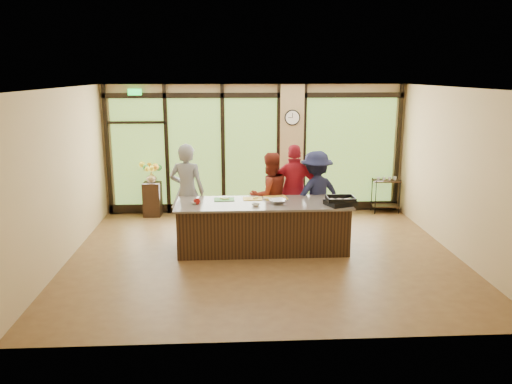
{
  "coord_description": "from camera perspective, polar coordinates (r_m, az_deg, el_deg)",
  "views": [
    {
      "loc": [
        -0.61,
        -8.58,
        3.25
      ],
      "look_at": [
        -0.12,
        0.4,
        1.1
      ],
      "focal_mm": 35.0,
      "sensor_mm": 36.0,
      "label": 1
    }
  ],
  "objects": [
    {
      "name": "mixing_bowl",
      "position": [
        9.12,
        2.54,
        -1.08
      ],
      "size": [
        0.38,
        0.38,
        0.08
      ],
      "primitive_type": "imported",
      "rotation": [
        0.0,
        0.0,
        0.24
      ],
      "color": "silver",
      "rests_on": "countertop"
    },
    {
      "name": "cutting_board_center",
      "position": [
        9.45,
        -0.39,
        -0.76
      ],
      "size": [
        0.36,
        0.27,
        0.01
      ],
      "primitive_type": "cube",
      "rotation": [
        0.0,
        0.0,
        0.01
      ],
      "color": "gold",
      "rests_on": "countertop"
    },
    {
      "name": "wall_clock",
      "position": [
        11.58,
        4.17,
        8.48
      ],
      "size": [
        0.36,
        0.04,
        0.36
      ],
      "color": "black",
      "rests_on": "window_wall"
    },
    {
      "name": "window_wall",
      "position": [
        11.71,
        0.7,
        4.35
      ],
      "size": [
        6.9,
        0.12,
        3.0
      ],
      "color": "tan",
      "rests_on": "floor"
    },
    {
      "name": "cook_midleft",
      "position": [
        9.95,
        1.55,
        -0.39
      ],
      "size": [
        1.02,
        0.92,
        1.73
      ],
      "primitive_type": "imported",
      "rotation": [
        0.0,
        0.0,
        3.51
      ],
      "color": "maroon",
      "rests_on": "floor"
    },
    {
      "name": "flower_stand",
      "position": [
        11.82,
        -11.75,
        -0.8
      ],
      "size": [
        0.41,
        0.41,
        0.79
      ],
      "primitive_type": "cube",
      "rotation": [
        0.0,
        0.0,
        -0.05
      ],
      "color": "#331F11",
      "rests_on": "floor"
    },
    {
      "name": "cook_right",
      "position": [
        10.05,
        6.87,
        -0.28
      ],
      "size": [
        1.29,
        1.01,
        1.76
      ],
      "primitive_type": "imported",
      "rotation": [
        0.0,
        0.0,
        3.5
      ],
      "color": "#1B1D3B",
      "rests_on": "floor"
    },
    {
      "name": "flower_vase",
      "position": [
        11.7,
        -11.87,
        1.67
      ],
      "size": [
        0.26,
        0.26,
        0.25
      ],
      "primitive_type": "imported",
      "rotation": [
        0.0,
        0.0,
        0.06
      ],
      "color": "#91784F",
      "rests_on": "flower_stand"
    },
    {
      "name": "countertop",
      "position": [
        9.2,
        0.78,
        -1.32
      ],
      "size": [
        3.2,
        1.1,
        0.04
      ],
      "primitive_type": "cube",
      "color": "slate",
      "rests_on": "island_base"
    },
    {
      "name": "red_ramekin",
      "position": [
        9.12,
        -6.76,
        -1.1
      ],
      "size": [
        0.14,
        0.14,
        0.1
      ],
      "primitive_type": "imported",
      "rotation": [
        0.0,
        0.0,
        -0.16
      ],
      "color": "#A01510",
      "rests_on": "countertop"
    },
    {
      "name": "prep_bowl_far",
      "position": [
        9.41,
        1.24,
        -0.76
      ],
      "size": [
        0.17,
        0.17,
        0.03
      ],
      "primitive_type": "imported",
      "rotation": [
        0.0,
        0.0,
        -0.43
      ],
      "color": "silver",
      "rests_on": "countertop"
    },
    {
      "name": "cutting_board_left",
      "position": [
        9.41,
        -3.66,
        -0.85
      ],
      "size": [
        0.39,
        0.3,
        0.01
      ],
      "primitive_type": "cube",
      "rotation": [
        0.0,
        0.0,
        0.03
      ],
      "color": "#388530",
      "rests_on": "countertop"
    },
    {
      "name": "right_wall",
      "position": [
        9.67,
        22.1,
        2.06
      ],
      "size": [
        0.0,
        6.0,
        6.0
      ],
      "primitive_type": "plane",
      "rotation": [
        1.57,
        0.0,
        -1.57
      ],
      "color": "tan",
      "rests_on": "floor"
    },
    {
      "name": "prep_bowl_near",
      "position": [
        9.15,
        -6.97,
        -1.23
      ],
      "size": [
        0.19,
        0.19,
        0.04
      ],
      "primitive_type": "imported",
      "rotation": [
        0.0,
        0.0,
        0.38
      ],
      "color": "silver",
      "rests_on": "countertop"
    },
    {
      "name": "ceiling",
      "position": [
        8.6,
        0.97,
        11.81
      ],
      "size": [
        7.0,
        7.0,
        0.0
      ],
      "primitive_type": "plane",
      "rotation": [
        3.14,
        0.0,
        0.0
      ],
      "color": "white",
      "rests_on": "back_wall"
    },
    {
      "name": "back_wall",
      "position": [
        11.73,
        -0.11,
        4.89
      ],
      "size": [
        7.0,
        0.0,
        7.0
      ],
      "primitive_type": "plane",
      "rotation": [
        1.57,
        0.0,
        0.0
      ],
      "color": "tan",
      "rests_on": "floor"
    },
    {
      "name": "bar_cart",
      "position": [
        12.23,
        14.62,
        0.12
      ],
      "size": [
        0.66,
        0.42,
        0.86
      ],
      "rotation": [
        0.0,
        0.0,
        -0.1
      ],
      "color": "#331F11",
      "rests_on": "floor"
    },
    {
      "name": "cook_midright",
      "position": [
        10.09,
        4.44,
        0.16
      ],
      "size": [
        1.12,
        0.52,
        1.87
      ],
      "primitive_type": "imported",
      "rotation": [
        0.0,
        0.0,
        3.08
      ],
      "color": "#AB1A28",
      "rests_on": "floor"
    },
    {
      "name": "floor",
      "position": [
        9.19,
        0.89,
        -7.23
      ],
      "size": [
        7.0,
        7.0,
        0.0
      ],
      "primitive_type": "plane",
      "color": "brown",
      "rests_on": "ground"
    },
    {
      "name": "cook_left",
      "position": [
        9.95,
        -7.88,
        0.04
      ],
      "size": [
        0.78,
        0.6,
        1.92
      ],
      "primitive_type": "imported",
      "rotation": [
        0.0,
        0.0,
        2.93
      ],
      "color": "gray",
      "rests_on": "floor"
    },
    {
      "name": "prep_bowl_mid",
      "position": [
        8.95,
        -0.03,
        -1.46
      ],
      "size": [
        0.19,
        0.19,
        0.05
      ],
      "primitive_type": "imported",
      "rotation": [
        0.0,
        0.0,
        0.35
      ],
      "color": "silver",
      "rests_on": "countertop"
    },
    {
      "name": "left_wall",
      "position": [
        9.22,
        -21.33,
        1.6
      ],
      "size": [
        0.0,
        6.0,
        6.0
      ],
      "primitive_type": "plane",
      "rotation": [
        1.57,
        0.0,
        1.57
      ],
      "color": "tan",
      "rests_on": "floor"
    },
    {
      "name": "roasting_pan",
      "position": [
        9.13,
        9.62,
        -1.21
      ],
      "size": [
        0.61,
        0.54,
        0.09
      ],
      "primitive_type": "cube",
      "rotation": [
        0.0,
        0.0,
        0.38
      ],
      "color": "black",
      "rests_on": "countertop"
    },
    {
      "name": "cutting_board_right",
      "position": [
        9.52,
        2.25,
        -0.66
      ],
      "size": [
        0.47,
        0.37,
        0.01
      ],
      "primitive_type": "cube",
      "rotation": [
        0.0,
        0.0,
        0.12
      ],
      "color": "gold",
      "rests_on": "countertop"
    },
    {
      "name": "island_base",
      "position": [
        9.33,
        0.77,
        -4.05
      ],
      "size": [
        3.1,
        1.0,
        0.88
      ],
      "primitive_type": "cube",
      "color": "#331F11",
      "rests_on": "floor"
    }
  ]
}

